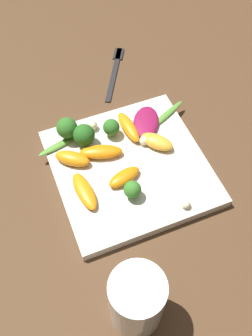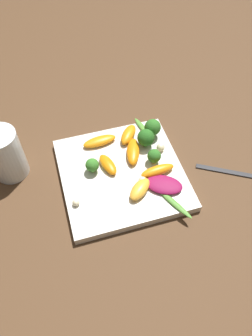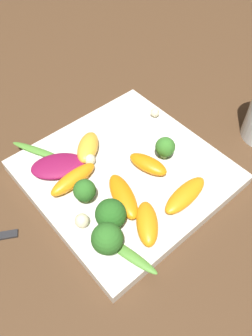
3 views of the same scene
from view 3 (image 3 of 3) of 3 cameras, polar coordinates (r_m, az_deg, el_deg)
ground_plane at (r=0.50m, az=-0.13°, el=-1.48°), size 2.40×2.40×0.00m
plate at (r=0.49m, az=-0.13°, el=-0.80°), size 0.26×0.26×0.02m
radicchio_leaf_0 at (r=0.49m, az=-11.74°, el=0.35°), size 0.08×0.09×0.01m
orange_segment_0 at (r=0.48m, az=3.86°, el=0.67°), size 0.07×0.04×0.02m
orange_segment_1 at (r=0.44m, az=-0.50°, el=-4.90°), size 0.08×0.05×0.02m
orange_segment_2 at (r=0.42m, az=3.69°, el=-9.60°), size 0.07×0.06×0.02m
orange_segment_3 at (r=0.46m, az=-9.17°, el=-1.94°), size 0.03×0.08×0.02m
orange_segment_4 at (r=0.45m, az=10.28°, el=-4.64°), size 0.03×0.08×0.02m
orange_segment_5 at (r=0.50m, az=-6.65°, el=3.61°), size 0.06×0.07×0.02m
broccoli_floret_0 at (r=0.41m, az=-2.67°, el=-8.09°), size 0.04×0.04×0.05m
broccoli_floret_1 at (r=0.39m, az=-3.29°, el=-12.19°), size 0.04×0.04×0.05m
broccoli_floret_2 at (r=0.49m, az=6.83°, el=3.59°), size 0.03×0.03×0.04m
broccoli_floret_3 at (r=0.44m, az=-7.21°, el=-3.96°), size 0.03×0.03×0.04m
arugula_sprig_0 at (r=0.52m, az=-15.03°, el=2.83°), size 0.09×0.05×0.01m
arugula_sprig_1 at (r=0.41m, az=0.17°, el=-14.61°), size 0.09×0.03×0.01m
macadamia_nut_0 at (r=0.43m, az=-7.69°, el=-9.07°), size 0.02×0.02×0.02m
macadamia_nut_1 at (r=0.49m, az=-6.38°, el=1.46°), size 0.02×0.02×0.02m
macadamia_nut_2 at (r=0.56m, az=5.05°, el=9.58°), size 0.01×0.01×0.01m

